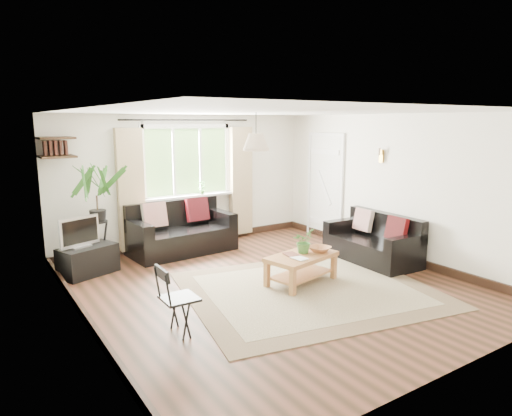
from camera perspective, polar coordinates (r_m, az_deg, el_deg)
floor at (r=6.51m, az=1.95°, el=-9.67°), size 5.50×5.50×0.00m
ceiling at (r=6.11m, az=2.10°, el=11.94°), size 5.50×5.50×0.00m
wall_back at (r=8.57m, az=-8.65°, el=3.44°), size 5.00×0.02×2.40m
wall_front at (r=4.31m, az=23.67°, el=-4.59°), size 5.00×0.02×2.40m
wall_left at (r=5.20m, az=-21.12°, el=-1.88°), size 0.02×5.50×2.40m
wall_right at (r=7.89m, az=17.05°, el=2.47°), size 0.02×5.50×2.40m
rug at (r=6.38m, az=6.57°, el=-10.10°), size 3.72×3.35×0.02m
window at (r=8.49m, az=-8.60°, el=5.76°), size 2.50×0.16×2.16m
door at (r=9.07m, az=8.61°, el=2.57°), size 0.06×0.96×2.06m
corner_shelf at (r=7.60m, az=-23.69°, el=6.98°), size 0.50×0.50×0.34m
pendant_lamp at (r=6.44m, az=0.00°, el=8.78°), size 0.36×0.36×0.54m
wall_sconce at (r=7.98m, az=15.28°, el=6.55°), size 0.12×0.12×0.28m
sofa_back at (r=8.11m, az=-9.27°, el=-2.59°), size 1.85×1.02×0.84m
sofa_right at (r=7.74m, az=14.28°, el=-3.81°), size 1.60×0.85×0.74m
coffee_table at (r=6.57m, az=5.67°, el=-7.59°), size 1.13×0.78×0.42m
table_plant at (r=6.55m, az=5.93°, el=-4.12°), size 0.41×0.39×0.35m
bowl at (r=6.67m, az=7.97°, el=-5.11°), size 0.38×0.38×0.08m
book_a at (r=6.25m, az=4.87°, el=-6.42°), size 0.18×0.24×0.02m
book_b at (r=6.41m, az=3.76°, el=-5.92°), size 0.20×0.25×0.02m
tv_stand at (r=7.35m, az=-20.26°, el=-6.14°), size 0.92×0.71×0.44m
tv at (r=7.22m, az=-21.22°, el=-2.75°), size 0.66×0.41×0.48m
palm_stand at (r=7.47m, az=-19.14°, el=-1.07°), size 0.79×0.79×1.64m
folding_chair at (r=5.07m, az=-9.54°, el=-11.22°), size 0.41×0.41×0.78m
sill_plant at (r=8.58m, az=-6.77°, el=2.60°), size 0.14×0.10×0.27m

